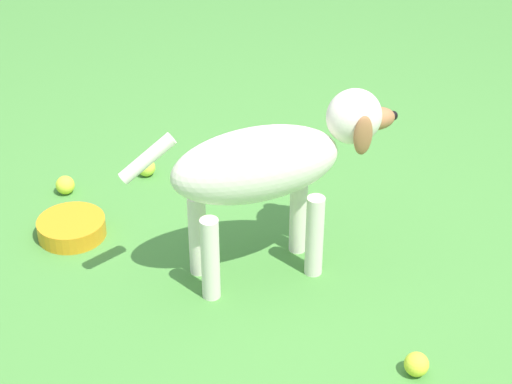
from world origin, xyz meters
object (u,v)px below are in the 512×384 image
dog (272,165)px  tennis_ball_0 (417,364)px  tennis_ball_1 (147,167)px  water_bowl (72,228)px  tennis_ball_2 (65,185)px

dog → tennis_ball_0: 0.68m
tennis_ball_1 → water_bowl: size_ratio=0.30×
tennis_ball_1 → tennis_ball_2: bearing=163.6°
dog → tennis_ball_1: size_ratio=11.99×
tennis_ball_2 → tennis_ball_1: bearing=-16.4°
tennis_ball_0 → water_bowl: (-0.36, 1.14, -0.00)m
dog → tennis_ball_0: dog is taller
dog → water_bowl: size_ratio=3.60×
tennis_ball_1 → water_bowl: bearing=-158.8°
dog → tennis_ball_0: bearing=-70.8°
tennis_ball_0 → tennis_ball_2: bearing=100.3°
tennis_ball_1 → water_bowl: 0.43m
dog → tennis_ball_1: dog is taller
tennis_ball_0 → tennis_ball_2: 1.40m
tennis_ball_0 → tennis_ball_1: (0.04, 1.30, 0.00)m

